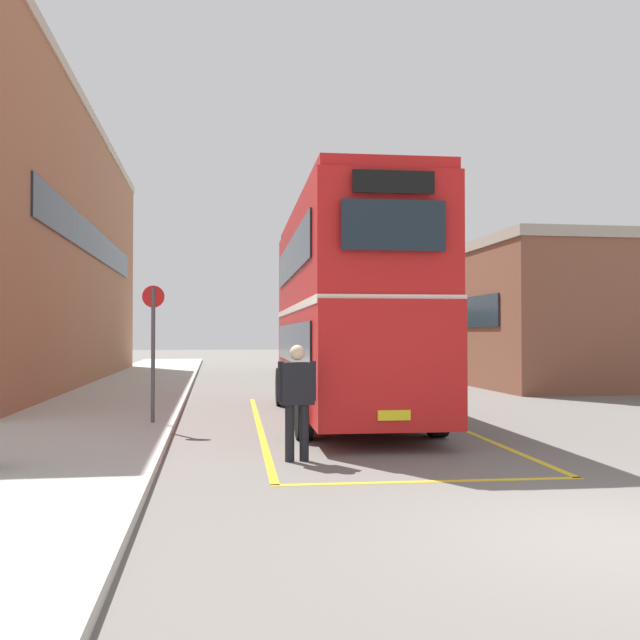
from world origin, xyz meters
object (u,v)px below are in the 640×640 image
(bus_stop_sign, at_px, (153,340))
(single_deck_bus, at_px, (340,339))
(pedestrian_boarding, at_px, (297,394))
(double_decker_bus, at_px, (345,307))

(bus_stop_sign, bearing_deg, single_deck_bus, 69.73)
(pedestrian_boarding, bearing_deg, single_deck_bus, 78.40)
(single_deck_bus, height_order, pedestrian_boarding, single_deck_bus)
(double_decker_bus, height_order, single_deck_bus, double_decker_bus)
(single_deck_bus, bearing_deg, pedestrian_boarding, -101.60)
(double_decker_bus, relative_size, bus_stop_sign, 3.69)
(double_decker_bus, bearing_deg, bus_stop_sign, -163.20)
(double_decker_bus, relative_size, single_deck_bus, 1.24)
(single_deck_bus, xyz_separation_m, bus_stop_sign, (-7.30, -19.75, 0.14))
(single_deck_bus, relative_size, bus_stop_sign, 2.99)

